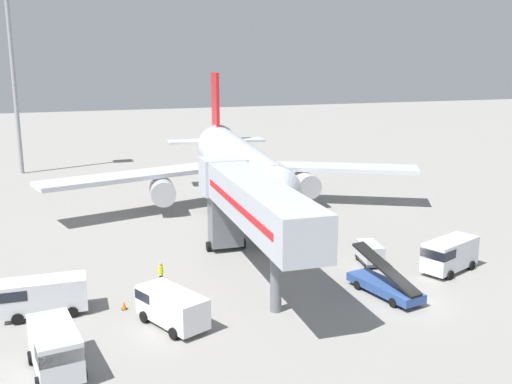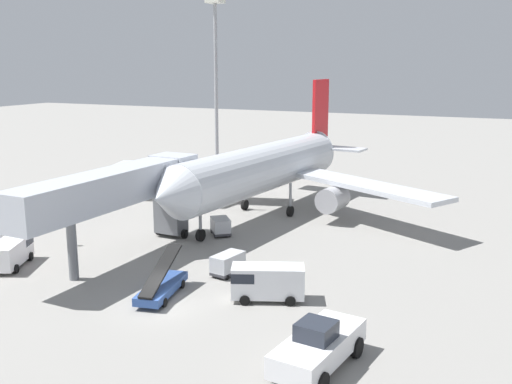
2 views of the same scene
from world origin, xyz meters
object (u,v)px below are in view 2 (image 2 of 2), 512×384
(baggage_cart_near_right, at_px, (228,263))
(baggage_cart_far_left, at_px, (221,226))
(service_van_mid_right, at_px, (266,281))
(safety_cone_alpha, at_px, (19,248))
(belt_loader_truck, at_px, (162,286))
(pushback_tug, at_px, (318,346))
(ground_crew_worker_foreground, at_px, (70,236))
(service_van_near_center, at_px, (11,252))
(apron_light_mast, at_px, (216,48))
(airplane_at_gate, at_px, (265,168))
(jet_bridge, at_px, (122,190))

(baggage_cart_near_right, bearing_deg, baggage_cart_far_left, 120.62)
(service_van_mid_right, relative_size, safety_cone_alpha, 9.80)
(belt_loader_truck, bearing_deg, safety_cone_alpha, 168.11)
(pushback_tug, height_order, ground_crew_worker_foreground, pushback_tug)
(belt_loader_truck, xyz_separation_m, service_van_near_center, (-13.99, 0.38, 0.44))
(apron_light_mast, bearing_deg, pushback_tug, -57.62)
(apron_light_mast, bearing_deg, service_van_mid_right, -58.86)
(pushback_tug, height_order, apron_light_mast, apron_light_mast)
(airplane_at_gate, distance_m, baggage_cart_far_left, 9.69)
(pushback_tug, bearing_deg, airplane_at_gate, 118.38)
(belt_loader_truck, xyz_separation_m, service_van_mid_right, (6.66, 2.27, 0.60))
(safety_cone_alpha, bearing_deg, service_van_mid_right, -2.88)
(baggage_cart_far_left, bearing_deg, safety_cone_alpha, -139.46)
(service_van_near_center, xyz_separation_m, apron_light_mast, (-9.72, 52.17, 16.40))
(baggage_cart_near_right, xyz_separation_m, safety_cone_alpha, (-18.45, -2.19, -0.62))
(service_van_mid_right, relative_size, baggage_cart_near_right, 1.78)
(pushback_tug, bearing_deg, jet_bridge, 151.75)
(baggage_cart_near_right, bearing_deg, ground_crew_worker_foreground, 177.15)
(belt_loader_truck, height_order, baggage_cart_near_right, belt_loader_truck)
(pushback_tug, height_order, service_van_near_center, pushback_tug)
(service_van_near_center, bearing_deg, apron_light_mast, 100.56)
(airplane_at_gate, height_order, baggage_cart_near_right, airplane_at_gate)
(belt_loader_truck, bearing_deg, apron_light_mast, 114.28)
(baggage_cart_far_left, relative_size, ground_crew_worker_foreground, 1.60)
(belt_loader_truck, height_order, safety_cone_alpha, belt_loader_truck)
(baggage_cart_near_right, bearing_deg, belt_loader_truck, -110.93)
(service_van_mid_right, relative_size, apron_light_mast, 0.20)
(jet_bridge, distance_m, service_van_near_center, 9.66)
(airplane_at_gate, xyz_separation_m, belt_loader_truck, (2.60, -23.46, -4.09))
(jet_bridge, bearing_deg, pushback_tug, -28.25)
(belt_loader_truck, xyz_separation_m, safety_cone_alpha, (-16.30, 3.43, -0.48))
(service_van_mid_right, bearing_deg, apron_light_mast, 121.14)
(airplane_at_gate, height_order, belt_loader_truck, airplane_at_gate)
(jet_bridge, relative_size, belt_loader_truck, 3.38)
(service_van_near_center, bearing_deg, baggage_cart_near_right, 17.99)
(airplane_at_gate, distance_m, baggage_cart_near_right, 18.88)
(service_van_near_center, distance_m, ground_crew_worker_foreground, 6.05)
(airplane_at_gate, distance_m, apron_light_mast, 38.13)
(pushback_tug, xyz_separation_m, service_van_mid_right, (-6.08, 7.22, 0.11))
(jet_bridge, bearing_deg, apron_light_mast, 109.31)
(baggage_cart_near_right, bearing_deg, apron_light_mast, 118.86)
(belt_loader_truck, distance_m, baggage_cart_far_left, 14.99)
(apron_light_mast, bearing_deg, belt_loader_truck, -65.72)
(service_van_mid_right, bearing_deg, baggage_cart_near_right, 143.45)
(service_van_mid_right, xyz_separation_m, apron_light_mast, (-30.37, 50.27, 16.24))
(baggage_cart_far_left, bearing_deg, service_van_near_center, -127.13)
(baggage_cart_far_left, bearing_deg, belt_loader_truck, -77.71)
(pushback_tug, distance_m, baggage_cart_near_right, 14.97)
(service_van_mid_right, distance_m, baggage_cart_far_left, 15.82)
(service_van_near_center, relative_size, baggage_cart_far_left, 1.87)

